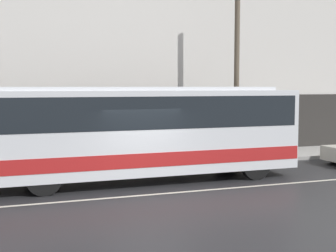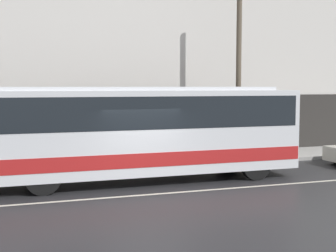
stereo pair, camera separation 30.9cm
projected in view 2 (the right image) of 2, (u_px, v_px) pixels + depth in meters
The scene contains 6 objects.
ground_plane at pixel (150, 195), 13.86m from camera, with size 60.00×60.00×0.00m, color #262628.
sidewalk at pixel (112, 163), 19.02m from camera, with size 60.00×2.94×0.15m.
building_facade at pixel (102, 10), 20.00m from camera, with size 60.00×0.35×13.38m.
lane_stripe at pixel (150, 194), 13.86m from camera, with size 54.00×0.14×0.01m.
transit_bus at pixel (137, 128), 15.69m from camera, with size 11.09×2.51×3.19m.
utility_pole_near at pixel (239, 68), 19.57m from camera, with size 0.22×0.22×7.68m.
Camera 2 is at (-3.84, -13.10, 3.20)m, focal length 50.00 mm.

